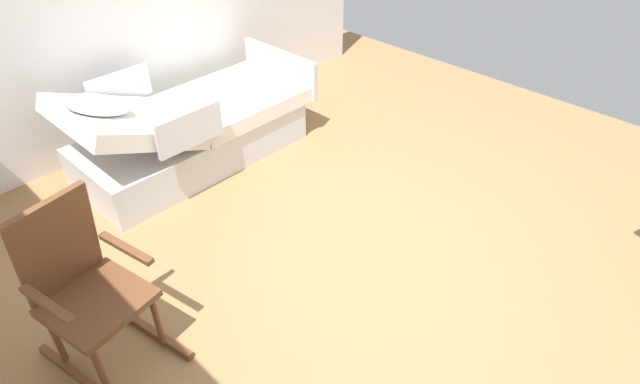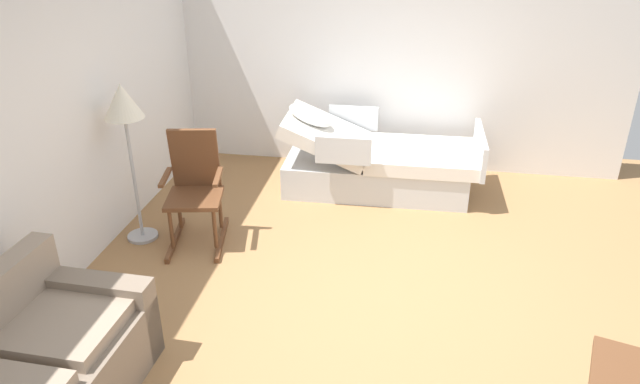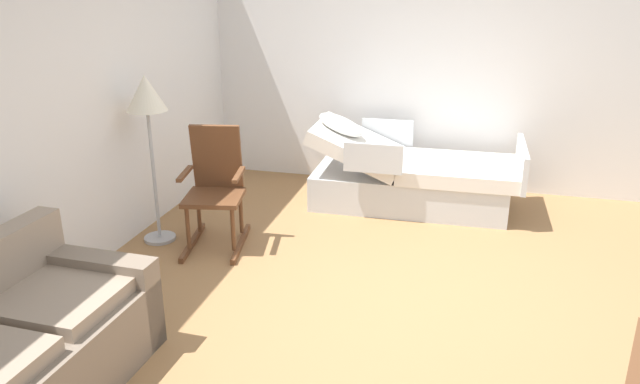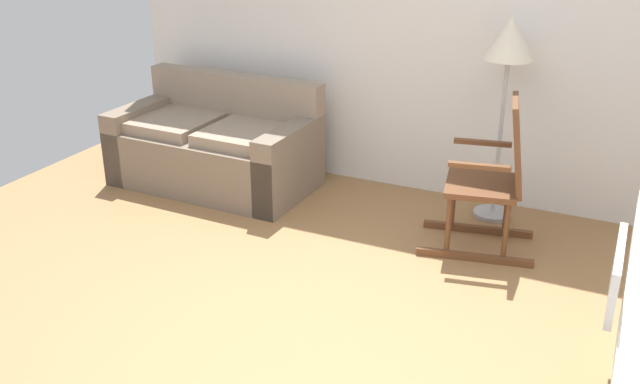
# 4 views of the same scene
# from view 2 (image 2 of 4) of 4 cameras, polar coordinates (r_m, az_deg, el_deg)

# --- Properties ---
(ground_plane) EXTENTS (6.55, 6.55, 0.00)m
(ground_plane) POSITION_cam_2_polar(r_m,az_deg,el_deg) (4.84, 5.14, -9.57)
(ground_plane) COLOR #9E7247
(back_wall) EXTENTS (5.44, 0.10, 2.70)m
(back_wall) POSITION_cam_2_polar(r_m,az_deg,el_deg) (5.02, -24.31, 6.80)
(back_wall) COLOR white
(back_wall) RESTS_ON ground
(side_wall) EXTENTS (0.10, 5.13, 2.70)m
(side_wall) POSITION_cam_2_polar(r_m,az_deg,el_deg) (6.77, 7.65, 13.37)
(side_wall) COLOR white
(side_wall) RESTS_ON ground
(hospital_bed) EXTENTS (1.06, 2.12, 0.96)m
(hospital_bed) POSITION_cam_2_polar(r_m,az_deg,el_deg) (6.38, 5.48, 2.75)
(hospital_bed) COLOR silver
(hospital_bed) RESTS_ON ground
(rocking_chair) EXTENTS (0.84, 0.61, 1.05)m
(rocking_chair) POSITION_cam_2_polar(r_m,az_deg,el_deg) (5.42, -12.03, 0.26)
(rocking_chair) COLOR brown
(rocking_chair) RESTS_ON ground
(floor_lamp) EXTENTS (0.34, 0.34, 1.48)m
(floor_lamp) POSITION_cam_2_polar(r_m,az_deg,el_deg) (5.30, -18.49, 7.35)
(floor_lamp) COLOR #B2B5BA
(floor_lamp) RESTS_ON ground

